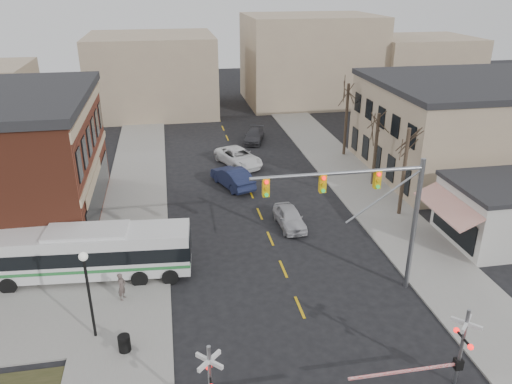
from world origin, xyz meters
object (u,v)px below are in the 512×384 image
street_lamp (87,278)px  car_b (232,177)px  traffic_signal_mast (372,202)px  pedestrian_far (120,258)px  car_a (290,217)px  transit_bus (90,252)px  car_d (254,136)px  pedestrian_near (122,286)px  rr_crossing_east (452,349)px  car_c (239,157)px  trash_bin (124,343)px

street_lamp → car_b: size_ratio=0.93×
traffic_signal_mast → pedestrian_far: size_ratio=5.21×
car_a → pedestrian_far: (-11.74, -4.14, 0.31)m
car_a → transit_bus: bearing=-164.6°
car_d → pedestrian_far: size_ratio=2.53×
street_lamp → pedestrian_far: bearing=81.9°
street_lamp → pedestrian_far: 6.59m
street_lamp → pedestrian_near: street_lamp is taller
rr_crossing_east → pedestrian_near: size_ratio=3.40×
car_c → pedestrian_far: (-9.96, -17.57, 0.23)m
street_lamp → pedestrian_far: size_ratio=2.66×
trash_bin → pedestrian_near: bearing=94.7°
traffic_signal_mast → street_lamp: bearing=-174.4°
rr_crossing_east → car_b: 25.32m
car_a → car_b: size_ratio=0.81×
rr_crossing_east → car_a: size_ratio=1.33×
car_c → car_a: bearing=-104.6°
car_c → pedestrian_near: size_ratio=3.52×
car_b → car_c: car_b is taller
transit_bus → car_d: size_ratio=2.63×
rr_crossing_east → trash_bin: 15.11m
car_d → rr_crossing_east: bearing=-68.2°
car_a → pedestrian_near: 13.51m
traffic_signal_mast → car_b: size_ratio=1.81×
street_lamp → pedestrian_far: (0.86, 6.04, -2.50)m
transit_bus → car_d: bearing=60.0°
car_b → car_d: 12.93m
trash_bin → pedestrian_far: (-0.68, 7.43, 0.49)m
street_lamp → car_a: 16.45m
street_lamp → trash_bin: 3.64m
street_lamp → pedestrian_near: 4.11m
street_lamp → transit_bus: bearing=97.7°
pedestrian_far → car_a: bearing=-45.6°
car_a → car_d: car_a is taller
car_a → car_c: (-1.78, 13.43, 0.09)m
street_lamp → pedestrian_near: bearing=68.4°
trash_bin → pedestrian_far: bearing=95.2°
street_lamp → trash_bin: size_ratio=5.71×
transit_bus → street_lamp: bearing=-82.3°
car_c → pedestrian_near: bearing=-137.2°
pedestrian_near → transit_bus: bearing=59.3°
car_c → car_d: bearing=46.4°
car_b → car_d: car_b is taller
rr_crossing_east → car_b: bearing=104.5°
traffic_signal_mast → street_lamp: traffic_signal_mast is taller
rr_crossing_east → trash_bin: (-14.29, 4.69, -1.43)m
rr_crossing_east → car_d: size_ratio=1.21×
rr_crossing_east → car_b: rr_crossing_east is taller
traffic_signal_mast → pedestrian_far: 15.48m
car_b → pedestrian_near: pedestrian_near is taller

